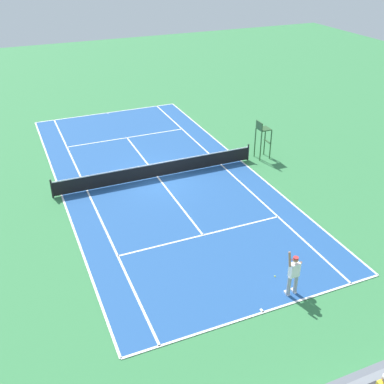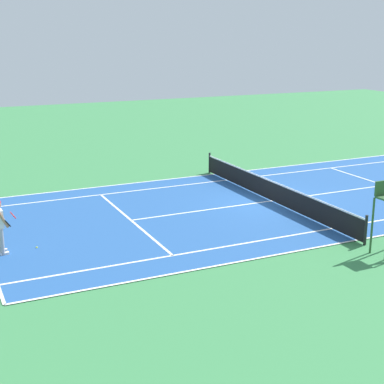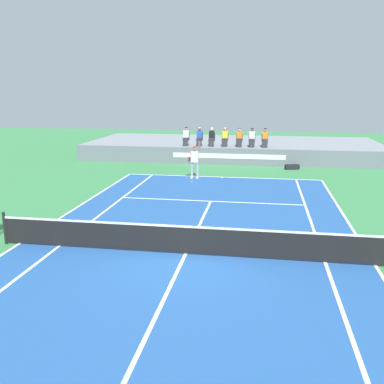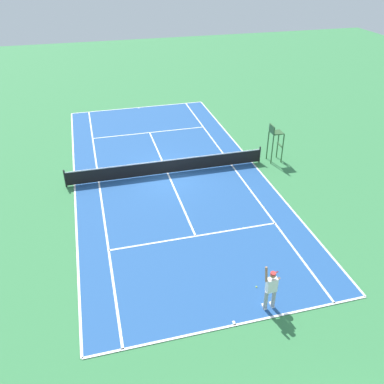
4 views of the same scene
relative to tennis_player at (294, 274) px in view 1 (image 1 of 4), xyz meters
name	(u,v)px [view 1 (image 1 of 4)]	position (x,y,z in m)	size (l,w,h in m)	color
ground_plane	(158,177)	(1.54, -11.41, -0.99)	(80.00, 80.00, 0.00)	#387F47
court	(158,177)	(1.54, -11.41, -0.98)	(11.08, 23.88, 0.03)	#235193
net	(157,169)	(1.54, -11.41, -0.47)	(11.98, 0.10, 1.07)	black
tennis_player	(294,274)	(0.00, 0.00, 0.00)	(0.76, 0.64, 2.08)	#9E9EA3
tennis_ball	(275,276)	(0.03, -1.12, -0.96)	(0.07, 0.07, 0.07)	#D1E533
umpire_chair	(263,135)	(-5.34, -11.41, 0.56)	(0.77, 0.77, 2.44)	#2D562D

